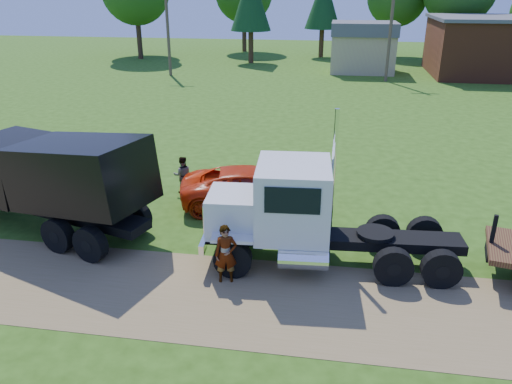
# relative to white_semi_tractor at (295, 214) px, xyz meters

# --- Properties ---
(ground) EXTENTS (140.00, 140.00, 0.00)m
(ground) POSITION_rel_white_semi_tractor_xyz_m (-0.69, -2.27, -1.60)
(ground) COLOR #2A4C10
(ground) RESTS_ON ground
(dirt_track) EXTENTS (120.00, 4.20, 0.01)m
(dirt_track) POSITION_rel_white_semi_tractor_xyz_m (-0.69, -2.27, -1.60)
(dirt_track) COLOR olive
(dirt_track) RESTS_ON ground
(white_semi_tractor) EXTENTS (7.86, 3.07, 4.69)m
(white_semi_tractor) POSITION_rel_white_semi_tractor_xyz_m (0.00, 0.00, 0.00)
(white_semi_tractor) COLOR black
(white_semi_tractor) RESTS_ON ground
(black_dump_truck) EXTENTS (8.47, 4.71, 3.60)m
(black_dump_truck) POSITION_rel_white_semi_tractor_xyz_m (-8.42, 0.82, 0.38)
(black_dump_truck) COLOR black
(black_dump_truck) RESTS_ON ground
(orange_pickup) EXTENTS (5.84, 3.44, 1.52)m
(orange_pickup) POSITION_rel_white_semi_tractor_xyz_m (-1.94, 3.87, -0.84)
(orange_pickup) COLOR red
(orange_pickup) RESTS_ON ground
(spectator_a) EXTENTS (0.73, 0.57, 1.76)m
(spectator_a) POSITION_rel_white_semi_tractor_xyz_m (-1.83, -1.47, -0.72)
(spectator_a) COLOR #999999
(spectator_a) RESTS_ON ground
(spectator_b) EXTENTS (0.89, 0.78, 1.55)m
(spectator_b) POSITION_rel_white_semi_tractor_xyz_m (-5.01, 4.79, -0.83)
(spectator_b) COLOR #999999
(spectator_b) RESTS_ON ground
(tan_shed) EXTENTS (6.20, 5.40, 4.70)m
(tan_shed) POSITION_rel_white_semi_tractor_xyz_m (3.31, 37.73, 0.82)
(tan_shed) COLOR tan
(tan_shed) RESTS_ON ground
(utility_poles) EXTENTS (42.20, 0.28, 9.00)m
(utility_poles) POSITION_rel_white_semi_tractor_xyz_m (5.31, 32.73, 3.11)
(utility_poles) COLOR brown
(utility_poles) RESTS_ON ground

